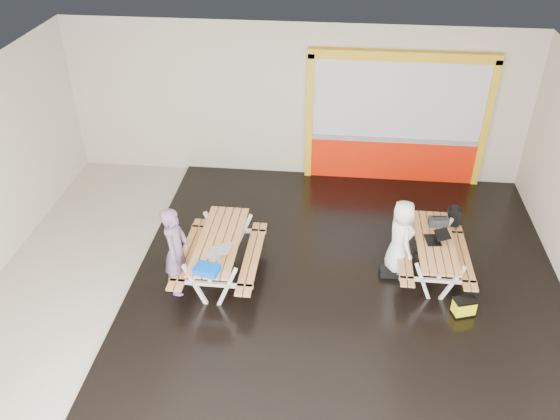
# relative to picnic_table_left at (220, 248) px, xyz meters

# --- Properties ---
(room) EXTENTS (10.02, 8.02, 3.52)m
(room) POSITION_rel_picnic_table_left_xyz_m (0.97, -0.15, 1.12)
(room) COLOR beige
(room) RESTS_ON ground
(deck) EXTENTS (7.50, 7.98, 0.05)m
(deck) POSITION_rel_picnic_table_left_xyz_m (2.22, -0.15, -0.60)
(deck) COLOR black
(deck) RESTS_ON room
(kiosk) EXTENTS (3.88, 0.16, 3.00)m
(kiosk) POSITION_rel_picnic_table_left_xyz_m (3.17, 3.79, 0.82)
(kiosk) COLOR #F32005
(kiosk) RESTS_ON room
(picnic_table_left) EXTENTS (1.42, 2.06, 0.82)m
(picnic_table_left) POSITION_rel_picnic_table_left_xyz_m (0.00, 0.00, 0.00)
(picnic_table_left) COLOR tan
(picnic_table_left) RESTS_ON deck
(picnic_table_right) EXTENTS (1.28, 1.86, 0.74)m
(picnic_table_right) POSITION_rel_picnic_table_left_xyz_m (3.72, 0.45, -0.05)
(picnic_table_right) COLOR tan
(picnic_table_right) RESTS_ON deck
(person_left) EXTENTS (0.42, 0.62, 1.66)m
(person_left) POSITION_rel_picnic_table_left_xyz_m (-0.64, -0.45, 0.23)
(person_left) COLOR #715072
(person_left) RESTS_ON deck
(person_right) EXTENTS (0.63, 0.79, 1.42)m
(person_right) POSITION_rel_picnic_table_left_xyz_m (3.12, 0.45, 0.15)
(person_right) COLOR white
(person_right) RESTS_ON deck
(laptop_left) EXTENTS (0.42, 0.39, 0.16)m
(laptop_left) POSITION_rel_picnic_table_left_xyz_m (0.08, -0.41, 0.25)
(laptop_left) COLOR silver
(laptop_left) RESTS_ON picnic_table_left
(laptop_right) EXTENTS (0.43, 0.39, 0.16)m
(laptop_right) POSITION_rel_picnic_table_left_xyz_m (3.73, 0.46, 0.17)
(laptop_right) COLOR black
(laptop_right) RESTS_ON picnic_table_right
(blue_pouch) EXTENTS (0.43, 0.35, 0.11)m
(blue_pouch) POSITION_rel_picnic_table_left_xyz_m (-0.02, -0.89, 0.25)
(blue_pouch) COLOR #0148C3
(blue_pouch) RESTS_ON picnic_table_left
(toolbox) EXTENTS (0.35, 0.20, 0.20)m
(toolbox) POSITION_rel_picnic_table_left_xyz_m (3.82, 0.94, 0.20)
(toolbox) COLOR black
(toolbox) RESTS_ON picnic_table_right
(backpack) EXTENTS (0.25, 0.18, 0.40)m
(backpack) POSITION_rel_picnic_table_left_xyz_m (4.17, 1.37, 0.06)
(backpack) COLOR black
(backpack) RESTS_ON picnic_table_right
(dark_case) EXTENTS (0.38, 0.29, 0.14)m
(dark_case) POSITION_rel_picnic_table_left_xyz_m (3.00, 0.32, -0.51)
(dark_case) COLOR black
(dark_case) RESTS_ON deck
(fluke_bag) EXTENTS (0.41, 0.33, 0.31)m
(fluke_bag) POSITION_rel_picnic_table_left_xyz_m (4.14, -0.59, -0.43)
(fluke_bag) COLOR black
(fluke_bag) RESTS_ON deck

